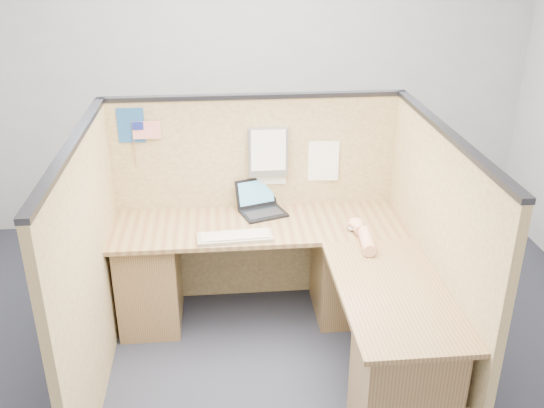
{
  "coord_description": "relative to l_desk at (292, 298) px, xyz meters",
  "views": [
    {
      "loc": [
        -0.25,
        -2.93,
        2.53
      ],
      "look_at": [
        0.07,
        0.5,
        0.95
      ],
      "focal_mm": 40.0,
      "sensor_mm": 36.0,
      "label": 1
    }
  ],
  "objects": [
    {
      "name": "l_desk",
      "position": [
        0.0,
        0.0,
        0.0
      ],
      "size": [
        1.95,
        1.75,
        0.73
      ],
      "color": "brown",
      "rests_on": "floor"
    },
    {
      "name": "cubicle_partitions",
      "position": [
        -0.18,
        0.14,
        0.38
      ],
      "size": [
        2.06,
        1.83,
        1.53
      ],
      "color": "olive",
      "rests_on": "floor"
    },
    {
      "name": "blue_poster",
      "position": [
        -1.0,
        0.68,
        0.95
      ],
      "size": [
        0.18,
        0.01,
        0.24
      ],
      "primitive_type": "cube",
      "rotation": [
        0.0,
        0.0,
        -0.02
      ],
      "color": "#1D4B87",
      "rests_on": "cubicle_partitions"
    },
    {
      "name": "american_flag",
      "position": [
        -0.92,
        0.67,
        0.91
      ],
      "size": [
        0.19,
        0.01,
        0.32
      ],
      "color": "olive",
      "rests_on": "cubicle_partitions"
    },
    {
      "name": "keyboard",
      "position": [
        -0.35,
        0.19,
        0.35
      ],
      "size": [
        0.48,
        0.19,
        0.03
      ],
      "rotation": [
        0.0,
        0.0,
        0.06
      ],
      "color": "gray",
      "rests_on": "l_desk"
    },
    {
      "name": "floor",
      "position": [
        -0.18,
        -0.29,
        -0.39
      ],
      "size": [
        5.0,
        5.0,
        0.0
      ],
      "primitive_type": "plane",
      "color": "black",
      "rests_on": "ground"
    },
    {
      "name": "hand_forearm",
      "position": [
        0.45,
        0.09,
        0.38
      ],
      "size": [
        0.12,
        0.43,
        0.09
      ],
      "color": "tan",
      "rests_on": "l_desk"
    },
    {
      "name": "wall_back",
      "position": [
        -0.18,
        1.96,
        1.01
      ],
      "size": [
        5.0,
        0.0,
        5.0
      ],
      "primitive_type": "plane",
      "rotation": [
        1.57,
        0.0,
        0.0
      ],
      "color": "#A2A4A8",
      "rests_on": "floor"
    },
    {
      "name": "laptop",
      "position": [
        -0.14,
        0.59,
        0.39
      ],
      "size": [
        0.35,
        0.36,
        0.21
      ],
      "rotation": [
        0.0,
        0.0,
        0.33
      ],
      "color": "black",
      "rests_on": "l_desk"
    },
    {
      "name": "paper_right",
      "position": [
        0.29,
        0.68,
        0.66
      ],
      "size": [
        0.23,
        0.02,
        0.29
      ],
      "primitive_type": "cube",
      "rotation": [
        0.0,
        0.0,
        -0.08
      ],
      "color": "white",
      "rests_on": "cubicle_partitions"
    },
    {
      "name": "file_holder",
      "position": [
        -0.1,
        0.66,
        0.75
      ],
      "size": [
        0.27,
        0.05,
        0.34
      ],
      "color": "slate",
      "rests_on": "cubicle_partitions"
    },
    {
      "name": "mouse",
      "position": [
        0.44,
        0.24,
        0.36
      ],
      "size": [
        0.13,
        0.1,
        0.05
      ],
      "primitive_type": "ellipsoid",
      "rotation": [
        0.0,
        0.0,
        0.25
      ],
      "color": "silver",
      "rests_on": "l_desk"
    },
    {
      "name": "paper_left",
      "position": [
        -0.09,
        0.68,
        0.65
      ],
      "size": [
        0.24,
        0.02,
        0.31
      ],
      "primitive_type": "cube",
      "rotation": [
        0.0,
        0.0,
        -0.06
      ],
      "color": "white",
      "rests_on": "cubicle_partitions"
    }
  ]
}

